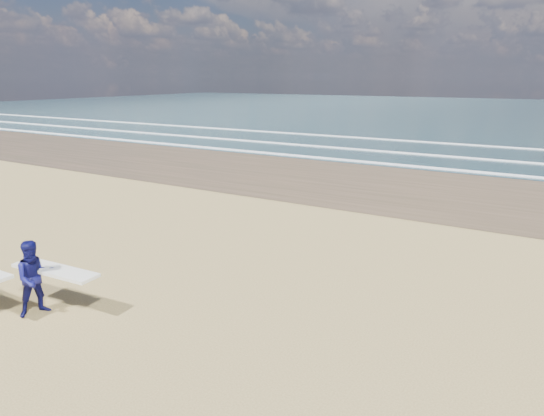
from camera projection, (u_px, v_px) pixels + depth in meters
The scene contains 1 object.
surfer_far at pixel (37, 277), 10.45m from camera, with size 2.23×1.17×1.67m.
Camera 1 is at (10.34, -4.96, 5.03)m, focal length 32.00 mm.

